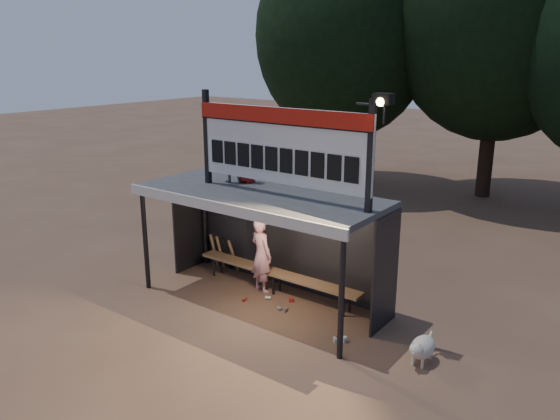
{
  "coord_description": "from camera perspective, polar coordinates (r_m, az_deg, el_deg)",
  "views": [
    {
      "loc": [
        6.41,
        -8.01,
        4.91
      ],
      "look_at": [
        0.2,
        0.4,
        1.9
      ],
      "focal_mm": 35.0,
      "sensor_mm": 36.0,
      "label": 1
    }
  ],
  "objects": [
    {
      "name": "bench",
      "position": [
        11.59,
        -0.36,
        -6.66
      ],
      "size": [
        4.0,
        0.35,
        0.48
      ],
      "color": "#936A45",
      "rests_on": "ground"
    },
    {
      "name": "child_a",
      "position": [
        11.36,
        -5.12,
        5.44
      ],
      "size": [
        0.62,
        0.61,
        1.01
      ],
      "primitive_type": "imported",
      "rotation": [
        0.0,
        0.0,
        3.81
      ],
      "color": "gray",
      "rests_on": "dugout_shelter"
    },
    {
      "name": "litter",
      "position": [
        10.72,
        1.79,
        -10.99
      ],
      "size": [
        2.55,
        0.98,
        0.08
      ],
      "color": "#B22B1E",
      "rests_on": "ground"
    },
    {
      "name": "bats",
      "position": [
        12.82,
        -5.91,
        -4.47
      ],
      "size": [
        0.67,
        0.35,
        0.84
      ],
      "color": "#997447",
      "rests_on": "ground"
    },
    {
      "name": "tree_left",
      "position": [
        20.81,
        6.73,
        17.63
      ],
      "size": [
        6.46,
        6.46,
        9.27
      ],
      "color": "black",
      "rests_on": "ground"
    },
    {
      "name": "scoreboard_assembly",
      "position": [
        10.03,
        0.26,
        6.98
      ],
      "size": [
        4.1,
        0.27,
        1.99
      ],
      "color": "black",
      "rests_on": "dugout_shelter"
    },
    {
      "name": "tree_mid",
      "position": [
        20.28,
        22.11,
        18.51
      ],
      "size": [
        7.22,
        7.22,
        10.36
      ],
      "color": "black",
      "rests_on": "ground"
    },
    {
      "name": "dugout_shelter",
      "position": [
        10.89,
        -1.34,
        -0.28
      ],
      "size": [
        5.1,
        2.08,
        2.32
      ],
      "color": "#3F4042",
      "rests_on": "ground"
    },
    {
      "name": "dog",
      "position": [
        9.48,
        14.6,
        -13.75
      ],
      "size": [
        0.36,
        0.81,
        0.49
      ],
      "color": "beige",
      "rests_on": "ground"
    },
    {
      "name": "player",
      "position": [
        11.54,
        -1.96,
        -4.71
      ],
      "size": [
        0.68,
        0.55,
        1.64
      ],
      "primitive_type": "imported",
      "rotation": [
        0.0,
        0.0,
        2.85
      ],
      "color": "white",
      "rests_on": "ground"
    },
    {
      "name": "ground",
      "position": [
        11.37,
        -2.04,
        -9.53
      ],
      "size": [
        80.0,
        80.0,
        0.0
      ],
      "primitive_type": "plane",
      "color": "brown",
      "rests_on": "ground"
    },
    {
      "name": "child_b",
      "position": [
        11.3,
        -3.5,
        5.29
      ],
      "size": [
        0.49,
        0.34,
        0.96
      ],
      "primitive_type": "imported",
      "rotation": [
        0.0,
        0.0,
        3.08
      ],
      "color": "red",
      "rests_on": "dugout_shelter"
    }
  ]
}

